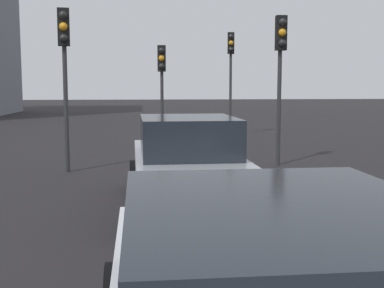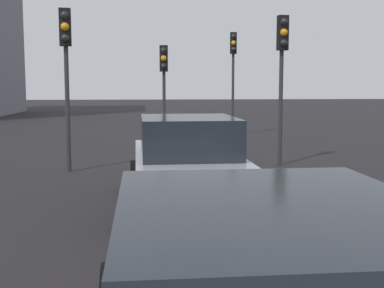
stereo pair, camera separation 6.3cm
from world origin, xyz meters
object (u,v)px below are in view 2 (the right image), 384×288
Objects in this scene: car_silver_lead at (187,164)px; traffic_light_far_right at (282,58)px; traffic_light_near_right at (233,62)px; traffic_light_far_left at (66,55)px; traffic_light_near_left at (164,74)px.

traffic_light_far_right is (4.46, -2.90, 2.09)m from car_silver_lead.
traffic_light_near_right reaches higher than traffic_light_far_right.
traffic_light_far_left is (-8.75, 5.68, -0.26)m from traffic_light_near_right.
traffic_light_far_left is at bearing -85.30° from traffic_light_far_right.
car_silver_lead is at bearing -5.67° from traffic_light_near_right.
car_silver_lead is 5.20m from traffic_light_far_left.
car_silver_lead is 9.19m from traffic_light_near_left.
traffic_light_near_right reaches higher than traffic_light_far_left.
car_silver_lead is at bearing -33.48° from traffic_light_far_right.
traffic_light_near_right is at bearing -14.41° from car_silver_lead.
car_silver_lead is 1.05× the size of traffic_light_near_right.
traffic_light_near_right is 1.10× the size of traffic_light_far_right.
traffic_light_far_right is (0.50, -5.53, -0.02)m from traffic_light_far_left.
car_silver_lead is 13.29m from traffic_light_near_right.
traffic_light_far_right reaches higher than traffic_light_near_left.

